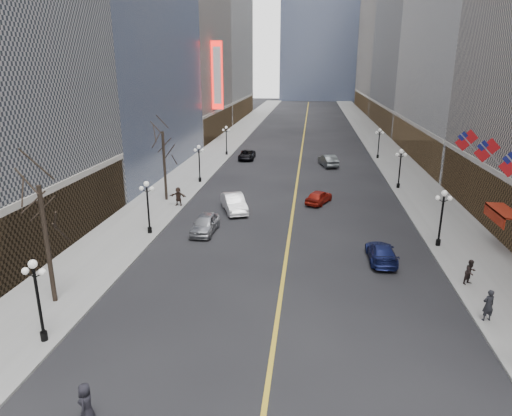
% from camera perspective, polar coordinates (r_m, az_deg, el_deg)
% --- Properties ---
extents(sidewalk_east, '(6.00, 230.00, 0.15)m').
position_cam_1_polar(sidewalk_east, '(77.26, 16.19, 6.50)').
color(sidewalk_east, gray).
rests_on(sidewalk_east, ground).
extents(sidewalk_west, '(6.00, 230.00, 0.15)m').
position_cam_1_polar(sidewalk_west, '(77.82, -4.75, 7.20)').
color(sidewalk_west, gray).
rests_on(sidewalk_west, ground).
extents(lane_line, '(0.25, 200.00, 0.02)m').
position_cam_1_polar(lane_line, '(86.13, 5.86, 8.11)').
color(lane_line, gold).
rests_on(lane_line, ground).
extents(bldg_east_c, '(26.60, 40.60, 48.80)m').
position_cam_1_polar(bldg_east_c, '(115.05, 22.78, 21.34)').
color(bldg_east_c, gray).
rests_on(bldg_east_c, ground).
extents(bldg_east_d, '(26.60, 46.60, 62.80)m').
position_cam_1_polar(bldg_east_d, '(157.57, 18.77, 22.88)').
color(bldg_east_d, '#A89A8B').
rests_on(bldg_east_d, ground).
extents(bldg_west_c, '(26.60, 30.60, 50.80)m').
position_cam_1_polar(bldg_west_c, '(97.90, -12.97, 23.69)').
color(bldg_west_c, '#A89A8B').
rests_on(bldg_west_c, ground).
extents(streetlamp_east_1, '(1.26, 0.44, 4.52)m').
position_cam_1_polar(streetlamp_east_1, '(38.06, 22.23, -0.50)').
color(streetlamp_east_1, black).
rests_on(streetlamp_east_1, sidewalk_east).
extents(streetlamp_east_2, '(1.26, 0.44, 4.52)m').
position_cam_1_polar(streetlamp_east_2, '(55.07, 17.58, 5.21)').
color(streetlamp_east_2, black).
rests_on(streetlamp_east_2, sidewalk_east).
extents(streetlamp_east_3, '(1.26, 0.44, 4.52)m').
position_cam_1_polar(streetlamp_east_3, '(72.56, 15.12, 8.19)').
color(streetlamp_east_3, black).
rests_on(streetlamp_east_3, sidewalk_east).
extents(streetlamp_west_0, '(1.26, 0.44, 4.52)m').
position_cam_1_polar(streetlamp_west_0, '(25.63, -25.69, -9.49)').
color(streetlamp_west_0, black).
rests_on(streetlamp_west_0, sidewalk_west).
extents(streetlamp_west_1, '(1.26, 0.44, 4.52)m').
position_cam_1_polar(streetlamp_west_1, '(39.01, -13.39, 0.76)').
color(streetlamp_west_1, black).
rests_on(streetlamp_west_1, sidewalk_west).
extents(streetlamp_west_2, '(1.26, 0.44, 4.52)m').
position_cam_1_polar(streetlamp_west_2, '(55.73, -7.11, 6.03)').
color(streetlamp_west_2, black).
rests_on(streetlamp_west_2, sidewalk_west).
extents(streetlamp_west_3, '(1.26, 0.44, 4.52)m').
position_cam_1_polar(streetlamp_west_3, '(73.06, -3.73, 8.81)').
color(streetlamp_west_3, black).
rests_on(streetlamp_west_3, sidewalk_west).
extents(flag_4, '(2.87, 0.12, 2.87)m').
position_cam_1_polar(flag_4, '(40.01, 27.11, 6.20)').
color(flag_4, '#B2B2B7').
rests_on(flag_4, ground).
extents(flag_5, '(2.87, 0.12, 2.87)m').
position_cam_1_polar(flag_5, '(44.68, 25.01, 7.46)').
color(flag_5, '#B2B2B7').
rests_on(flag_5, ground).
extents(awning_c, '(1.40, 4.00, 0.93)m').
position_cam_1_polar(awning_c, '(39.39, 28.30, -0.46)').
color(awning_c, maroon).
rests_on(awning_c, ground).
extents(theatre_marquee, '(2.00, 0.55, 12.00)m').
position_cam_1_polar(theatre_marquee, '(86.80, -4.86, 16.17)').
color(theatre_marquee, red).
rests_on(theatre_marquee, ground).
extents(tree_west_near, '(3.60, 3.60, 7.92)m').
position_cam_1_polar(tree_west_near, '(28.50, -25.27, 0.42)').
color(tree_west_near, '#2D231C').
rests_on(tree_west_near, sidewalk_west).
extents(tree_west_far, '(3.60, 3.60, 7.92)m').
position_cam_1_polar(tree_west_far, '(48.05, -11.54, 8.05)').
color(tree_west_far, '#2D231C').
rests_on(tree_west_far, sidewalk_west).
extents(car_nb_near, '(2.02, 4.71, 1.58)m').
position_cam_1_polar(car_nb_near, '(39.30, -6.38, -1.97)').
color(car_nb_near, '#9FA1A6').
rests_on(car_nb_near, ground).
extents(car_nb_mid, '(3.53, 5.53, 1.72)m').
position_cam_1_polar(car_nb_mid, '(44.72, -2.74, 0.62)').
color(car_nb_mid, white).
rests_on(car_nb_mid, ground).
extents(car_nb_far, '(2.47, 5.10, 1.40)m').
position_cam_1_polar(car_nb_far, '(70.07, -1.15, 6.65)').
color(car_nb_far, black).
rests_on(car_nb_far, ground).
extents(car_sb_near, '(1.98, 4.73, 1.37)m').
position_cam_1_polar(car_sb_near, '(34.72, 15.41, -5.37)').
color(car_sb_near, navy).
rests_on(car_sb_near, ground).
extents(car_sb_mid, '(3.19, 4.50, 1.42)m').
position_cam_1_polar(car_sb_mid, '(47.82, 7.87, 1.40)').
color(car_sb_mid, maroon).
rests_on(car_sb_mid, ground).
extents(car_sb_far, '(2.96, 5.31, 1.66)m').
position_cam_1_polar(car_sb_far, '(66.04, 9.02, 5.89)').
color(car_sb_far, '#43484A').
rests_on(car_sb_far, ground).
extents(ped_ne_corner, '(0.79, 0.67, 1.88)m').
position_cam_1_polar(ped_ne_corner, '(28.77, 27.04, -10.77)').
color(ped_ne_corner, black).
rests_on(ped_ne_corner, sidewalk_east).
extents(ped_east_walk, '(0.93, 0.81, 1.68)m').
position_cam_1_polar(ped_east_walk, '(32.81, 25.23, -7.25)').
color(ped_east_walk, black).
rests_on(ped_east_walk, sidewalk_east).
extents(ped_west_far, '(1.81, 0.66, 1.91)m').
position_cam_1_polar(ped_west_far, '(46.74, -9.69, 1.44)').
color(ped_west_far, '#2E2019').
rests_on(ped_west_far, sidewalk_west).
extents(ped_crossing_b, '(0.60, 0.95, 1.82)m').
position_cam_1_polar(ped_crossing_b, '(20.81, -20.47, -21.96)').
color(ped_crossing_b, black).
rests_on(ped_crossing_b, ground).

